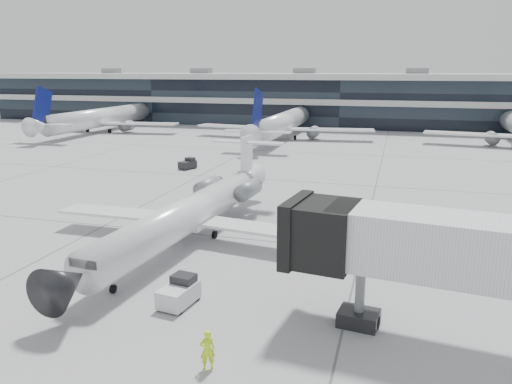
% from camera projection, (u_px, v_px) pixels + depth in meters
% --- Properties ---
extents(ground, '(220.00, 220.00, 0.00)m').
position_uv_depth(ground, '(224.00, 237.00, 36.86)').
color(ground, gray).
rests_on(ground, ground).
extents(terminal, '(170.00, 22.00, 10.00)m').
position_uv_depth(terminal, '(345.00, 102.00, 112.23)').
color(terminal, black).
rests_on(terminal, ground).
extents(bg_jet_left, '(32.00, 40.00, 9.60)m').
position_uv_depth(bg_jet_left, '(104.00, 131.00, 100.23)').
color(bg_jet_left, white).
rests_on(bg_jet_left, ground).
extents(bg_jet_center, '(32.00, 40.00, 9.60)m').
position_uv_depth(bg_jet_center, '(284.00, 138.00, 90.35)').
color(bg_jet_center, white).
rests_on(bg_jet_center, ground).
extents(regional_jet, '(21.67, 27.07, 6.25)m').
position_uv_depth(regional_jet, '(191.00, 212.00, 35.57)').
color(regional_jet, white).
rests_on(regional_jet, ground).
extents(ramp_worker, '(0.76, 0.69, 1.75)m').
position_uv_depth(ramp_worker, '(207.00, 350.00, 20.40)').
color(ramp_worker, '#D1FE1A').
rests_on(ramp_worker, ground).
extents(baggage_tug, '(1.71, 2.52, 1.49)m').
position_uv_depth(baggage_tug, '(179.00, 292.00, 26.12)').
color(baggage_tug, silver).
rests_on(baggage_tug, ground).
extents(traffic_cone, '(0.42, 0.42, 0.51)m').
position_uv_depth(traffic_cone, '(181.00, 207.00, 43.91)').
color(traffic_cone, red).
rests_on(traffic_cone, ground).
extents(far_tug, '(1.95, 2.46, 1.37)m').
position_uv_depth(far_tug, '(188.00, 164.00, 62.04)').
color(far_tug, black).
rests_on(far_tug, ground).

